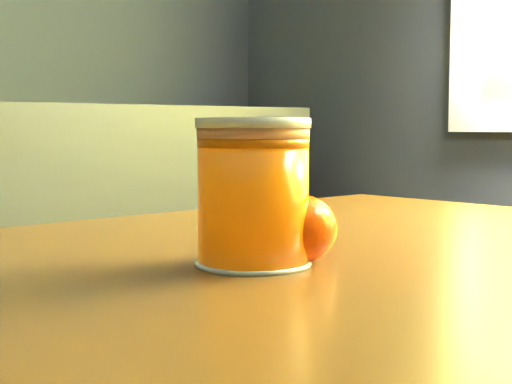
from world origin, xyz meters
TOP-DOWN VIEW (x-y plane):
  - juice_glass at (0.79, 0.13)m, footprint 0.09×0.09m
  - orange_front at (0.79, 0.13)m, footprint 0.09×0.09m
  - orange_back at (0.83, 0.12)m, footprint 0.07×0.07m

SIDE VIEW (x-z plane):
  - orange_back at x=0.83m, z-range 0.74..0.80m
  - orange_front at x=0.79m, z-range 0.74..0.80m
  - juice_glass at x=0.79m, z-range 0.74..0.85m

